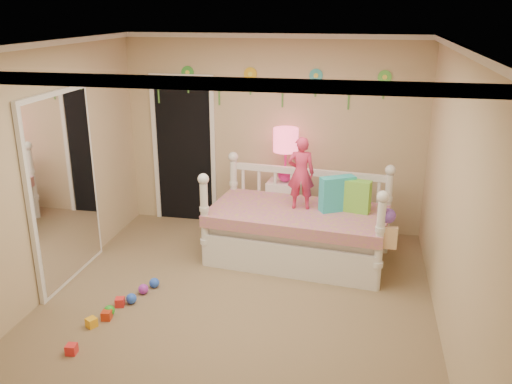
% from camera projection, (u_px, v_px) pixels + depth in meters
% --- Properties ---
extents(floor, '(4.00, 4.50, 0.01)m').
position_uv_depth(floor, '(235.00, 307.00, 5.56)').
color(floor, '#7F684C').
rests_on(floor, ground).
extents(ceiling, '(4.00, 4.50, 0.01)m').
position_uv_depth(ceiling, '(231.00, 45.00, 4.71)').
color(ceiling, white).
rests_on(ceiling, floor).
extents(back_wall, '(4.00, 0.01, 2.60)m').
position_uv_depth(back_wall, '(273.00, 134.00, 7.22)').
color(back_wall, tan).
rests_on(back_wall, floor).
extents(left_wall, '(0.01, 4.50, 2.60)m').
position_uv_depth(left_wall, '(42.00, 174.00, 5.50)').
color(left_wall, tan).
rests_on(left_wall, floor).
extents(right_wall, '(0.01, 4.50, 2.60)m').
position_uv_depth(right_wall, '(454.00, 201.00, 4.76)').
color(right_wall, tan).
rests_on(right_wall, floor).
extents(crown_molding, '(4.00, 4.50, 0.06)m').
position_uv_depth(crown_molding, '(231.00, 49.00, 4.72)').
color(crown_molding, white).
rests_on(crown_molding, ceiling).
extents(daybed, '(2.22, 1.36, 1.15)m').
position_uv_depth(daybed, '(298.00, 214.00, 6.44)').
color(daybed, white).
rests_on(daybed, floor).
extents(pillow_turquoise, '(0.43, 0.33, 0.41)m').
position_uv_depth(pillow_turquoise, '(337.00, 194.00, 6.33)').
color(pillow_turquoise, '#2ABCD5').
rests_on(pillow_turquoise, daybed).
extents(pillow_lime, '(0.42, 0.24, 0.38)m').
position_uv_depth(pillow_lime, '(353.00, 196.00, 6.31)').
color(pillow_lime, '#7BD540').
rests_on(pillow_lime, daybed).
extents(child, '(0.34, 0.24, 0.87)m').
position_uv_depth(child, '(301.00, 173.00, 6.33)').
color(child, '#DD325C').
rests_on(child, daybed).
extents(nightstand, '(0.47, 0.37, 0.74)m').
position_uv_depth(nightstand, '(285.00, 208.00, 7.22)').
color(nightstand, white).
rests_on(nightstand, floor).
extents(table_lamp, '(0.32, 0.32, 0.71)m').
position_uv_depth(table_lamp, '(286.00, 147.00, 6.95)').
color(table_lamp, '#F32096').
rests_on(table_lamp, nightstand).
extents(closet_doorway, '(0.90, 0.04, 2.07)m').
position_uv_depth(closet_doorway, '(184.00, 149.00, 7.52)').
color(closet_doorway, black).
rests_on(closet_doorway, back_wall).
extents(flower_decals, '(3.40, 0.02, 0.50)m').
position_uv_depth(flower_decals, '(266.00, 86.00, 7.02)').
color(flower_decals, '#B2668C').
rests_on(flower_decals, back_wall).
extents(mirror_closet, '(0.07, 1.30, 2.10)m').
position_uv_depth(mirror_closet, '(64.00, 189.00, 5.86)').
color(mirror_closet, white).
rests_on(mirror_closet, left_wall).
extents(hanging_bag, '(0.20, 0.16, 0.36)m').
position_uv_depth(hanging_bag, '(387.00, 230.00, 5.68)').
color(hanging_bag, beige).
rests_on(hanging_bag, daybed).
extents(toy_scatter, '(1.12, 1.47, 0.11)m').
position_uv_depth(toy_scatter, '(99.00, 310.00, 5.39)').
color(toy_scatter, '#996666').
rests_on(toy_scatter, floor).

